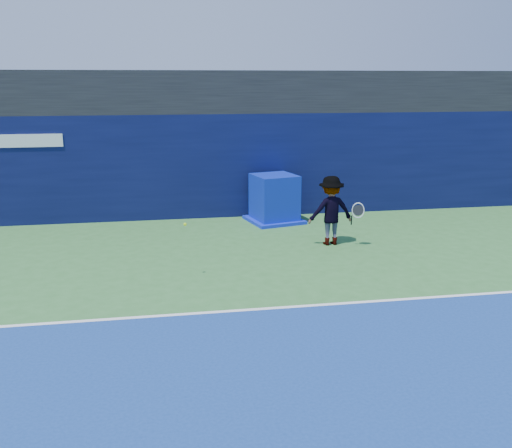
% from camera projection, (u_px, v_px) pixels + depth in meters
% --- Properties ---
extents(ground, '(80.00, 80.00, 0.00)m').
position_uv_depth(ground, '(343.00, 397.00, 7.33)').
color(ground, '#347233').
rests_on(ground, ground).
extents(baseline, '(24.00, 0.10, 0.01)m').
position_uv_depth(baseline, '(290.00, 307.00, 10.19)').
color(baseline, white).
rests_on(baseline, ground).
extents(stadium_band, '(36.00, 3.00, 1.20)m').
position_uv_depth(stadium_band, '(229.00, 91.00, 17.42)').
color(stadium_band, black).
rests_on(stadium_band, back_wall_assembly).
extents(back_wall_assembly, '(36.00, 1.03, 3.00)m').
position_uv_depth(back_wall_assembly, '(233.00, 164.00, 16.98)').
color(back_wall_assembly, '#0A0F39').
rests_on(back_wall_assembly, ground).
extents(equipment_cart, '(1.70, 1.70, 1.35)m').
position_uv_depth(equipment_cart, '(274.00, 200.00, 16.20)').
color(equipment_cart, '#0B1FA2').
rests_on(equipment_cart, ground).
extents(tennis_player, '(1.31, 0.74, 1.70)m').
position_uv_depth(tennis_player, '(331.00, 211.00, 13.90)').
color(tennis_player, silver).
rests_on(tennis_player, ground).
extents(tennis_ball, '(0.07, 0.07, 0.07)m').
position_uv_depth(tennis_ball, '(185.00, 224.00, 11.47)').
color(tennis_ball, '#AEDA18').
rests_on(tennis_ball, ground).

